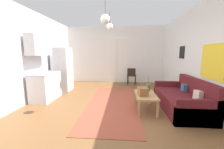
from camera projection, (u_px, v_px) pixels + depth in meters
The scene contains 14 objects.
ground_plane at pixel (107, 112), 3.65m from camera, with size 5.48×7.93×0.10m, color brown.
wall_back at pixel (115, 55), 7.07m from camera, with size 5.08×0.13×2.84m.
wall_right at pixel (212, 57), 3.23m from camera, with size 0.12×7.53×2.84m.
wall_left at pixel (13, 57), 3.61m from camera, with size 0.12×7.53×2.84m.
area_rug at pixel (113, 103), 4.21m from camera, with size 1.43×3.64×0.01m, color #9E4733.
couch at pixel (183, 100), 3.69m from camera, with size 0.94×1.90×0.84m.
coffee_table at pixel (145, 96), 3.63m from camera, with size 0.52×0.94×0.44m.
bamboo_vase at pixel (148, 88), 3.90m from camera, with size 0.10×0.10×0.42m.
handbag at pixel (143, 91), 3.51m from camera, with size 0.26×0.33×0.32m.
refrigerator at pixel (62, 69), 5.53m from camera, with size 0.66×0.65×1.72m.
kitchen_counter at pixel (44, 76), 4.40m from camera, with size 0.60×1.06×2.06m.
accent_chair at pixel (132, 75), 6.59m from camera, with size 0.48×0.46×0.80m.
pendant_lamp_near at pixel (105, 19), 3.04m from camera, with size 0.21×0.21×0.68m.
pendant_lamp_far at pixel (110, 26), 4.47m from camera, with size 0.21×0.21×0.57m.
Camera 1 is at (0.40, -3.42, 1.51)m, focal length 22.01 mm.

